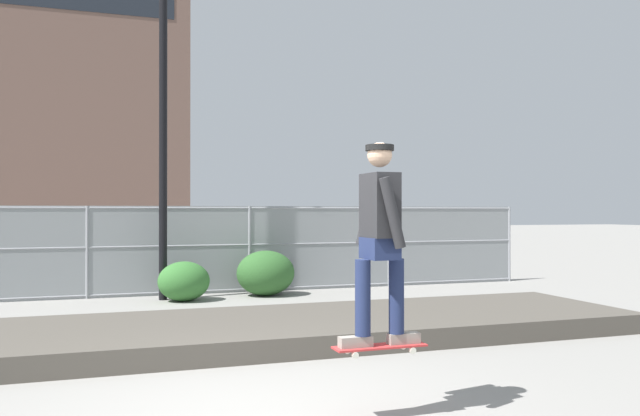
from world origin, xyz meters
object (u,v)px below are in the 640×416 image
Objects in this scene: street_lamp at (163,82)px; shrub_right at (266,273)px; skateboard at (380,347)px; skater at (380,230)px; shrub_center at (184,281)px.

street_lamp is 5.75× the size of shrub_right.
street_lamp is at bearing 98.33° from skateboard.
skater is 1.41× the size of shrub_right.
shrub_center is at bearing -170.77° from shrub_right.
skater is at bearing -84.07° from shrub_center.
shrub_center is at bearing -41.73° from street_lamp.
skateboard is 7.86m from shrub_right.
skater is at bearing -81.67° from street_lamp.
skateboard is 8.76m from street_lamp.
street_lamp is (-1.15, 7.86, 2.71)m from skater.
shrub_right is at bearing 83.37° from skater.
skater reaches higher than skateboard.
shrub_center is 1.71m from shrub_right.
street_lamp is (-1.15, 7.86, 3.69)m from skateboard.
skateboard is 7.57m from shrub_center.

